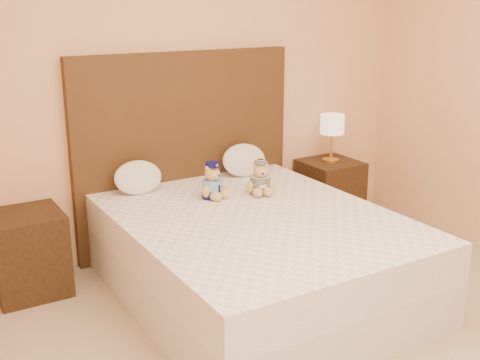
# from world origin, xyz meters

# --- Properties ---
(room_walls) EXTENTS (4.04, 4.52, 2.72)m
(room_walls) POSITION_xyz_m (0.00, 0.46, 1.81)
(room_walls) COLOR #EDB281
(room_walls) RESTS_ON ground
(bed) EXTENTS (1.60, 2.00, 0.55)m
(bed) POSITION_xyz_m (0.00, 1.20, 0.28)
(bed) COLOR white
(bed) RESTS_ON ground
(headboard) EXTENTS (1.75, 0.08, 1.50)m
(headboard) POSITION_xyz_m (0.00, 2.21, 0.75)
(headboard) COLOR #452B14
(headboard) RESTS_ON ground
(nightstand_left) EXTENTS (0.45, 0.45, 0.55)m
(nightstand_left) POSITION_xyz_m (-1.25, 2.00, 0.28)
(nightstand_left) COLOR #362411
(nightstand_left) RESTS_ON ground
(nightstand_right) EXTENTS (0.45, 0.45, 0.55)m
(nightstand_right) POSITION_xyz_m (1.25, 2.00, 0.28)
(nightstand_right) COLOR #362411
(nightstand_right) RESTS_ON ground
(lamp) EXTENTS (0.20, 0.20, 0.40)m
(lamp) POSITION_xyz_m (1.25, 2.00, 0.85)
(lamp) COLOR gold
(lamp) RESTS_ON nightstand_right
(teddy_police) EXTENTS (0.26, 0.26, 0.25)m
(teddy_police) POSITION_xyz_m (-0.06, 1.67, 0.67)
(teddy_police) COLOR tan
(teddy_police) RESTS_ON bed
(teddy_prisoner) EXTENTS (0.26, 0.25, 0.23)m
(teddy_prisoner) POSITION_xyz_m (0.26, 1.57, 0.67)
(teddy_prisoner) COLOR tan
(teddy_prisoner) RESTS_ON bed
(pillow_left) EXTENTS (0.35, 0.23, 0.25)m
(pillow_left) POSITION_xyz_m (-0.46, 2.03, 0.67)
(pillow_left) COLOR white
(pillow_left) RESTS_ON bed
(pillow_right) EXTENTS (0.37, 0.24, 0.26)m
(pillow_right) POSITION_xyz_m (0.41, 2.03, 0.68)
(pillow_right) COLOR white
(pillow_right) RESTS_ON bed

